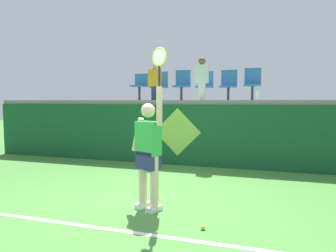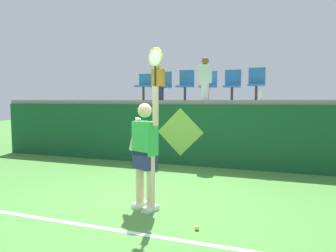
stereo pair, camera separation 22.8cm
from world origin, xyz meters
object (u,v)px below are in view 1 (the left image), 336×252
stadium_chair_0 (140,85)px  spectator_1 (202,78)px  stadium_chair_3 (205,84)px  stadium_chair_5 (253,82)px  tennis_player (149,150)px  spectator_0 (155,81)px  tennis_ball (203,227)px  stadium_chair_1 (160,84)px  stadium_chair_4 (229,84)px  water_bottle (258,95)px  stadium_chair_2 (182,84)px

stadium_chair_0 → spectator_1: size_ratio=0.70×
stadium_chair_3 → stadium_chair_5: size_ratio=0.93×
tennis_player → spectator_0: bearing=108.3°
tennis_player → tennis_ball: 1.41m
stadium_chair_1 → tennis_ball: bearing=-64.9°
spectator_1 → stadium_chair_4: bearing=34.4°
tennis_player → spectator_0: spectator_0 is taller
water_bottle → spectator_1: spectator_1 is taller
stadium_chair_3 → spectator_1: 0.48m
spectator_1 → stadium_chair_1: bearing=161.5°
stadium_chair_3 → tennis_ball: bearing=-79.7°
stadium_chair_0 → stadium_chair_1: (0.61, 0.01, -0.01)m
tennis_player → stadium_chair_4: (0.77, 4.19, 1.23)m
tennis_ball → water_bottle: (0.60, 4.00, 1.82)m
stadium_chair_0 → stadium_chair_2: stadium_chair_2 is taller
stadium_chair_1 → stadium_chair_5: stadium_chair_5 is taller
stadium_chair_0 → stadium_chair_5: size_ratio=0.92×
tennis_ball → stadium_chair_1: (-2.20, 4.69, 2.16)m
tennis_ball → stadium_chair_0: bearing=121.0°
tennis_player → spectator_0: size_ratio=2.41×
spectator_0 → water_bottle: bearing=-5.4°
water_bottle → stadium_chair_0: 3.49m
stadium_chair_2 → stadium_chair_4: bearing=-0.0°
stadium_chair_2 → spectator_1: spectator_1 is taller
tennis_ball → spectator_1: 4.89m
stadium_chair_0 → stadium_chair_3: 1.97m
stadium_chair_5 → stadium_chair_3: bearing=-179.9°
tennis_player → stadium_chair_1: stadium_chair_1 is taller
stadium_chair_4 → spectator_1: (-0.66, -0.45, 0.15)m
stadium_chair_2 → stadium_chair_5: stadium_chair_5 is taller
tennis_player → stadium_chair_3: size_ratio=3.06×
tennis_player → stadium_chair_3: 4.37m
water_bottle → stadium_chair_0: bearing=168.7°
stadium_chair_0 → stadium_chair_4: size_ratio=0.96×
water_bottle → spectator_0: bearing=174.6°
spectator_0 → spectator_1: (1.35, -0.03, 0.07)m
stadium_chair_3 → spectator_0: size_ratio=0.79×
tennis_player → stadium_chair_3: stadium_chair_3 is taller
water_bottle → stadium_chair_2: 2.25m
spectator_1 → spectator_0: bearing=178.7°
tennis_ball → spectator_1: bearing=101.3°
tennis_ball → stadium_chair_5: (0.45, 4.69, 2.18)m
tennis_ball → spectator_0: spectator_0 is taller
spectator_1 → stadium_chair_5: bearing=19.3°
water_bottle → spectator_1: bearing=170.8°
water_bottle → stadium_chair_2: bearing=161.9°
stadium_chair_4 → spectator_1: bearing=-145.6°
stadium_chair_1 → spectator_0: size_ratio=0.81×
stadium_chair_3 → spectator_1: size_ratio=0.72×
water_bottle → stadium_chair_0: (-3.41, 0.68, 0.34)m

